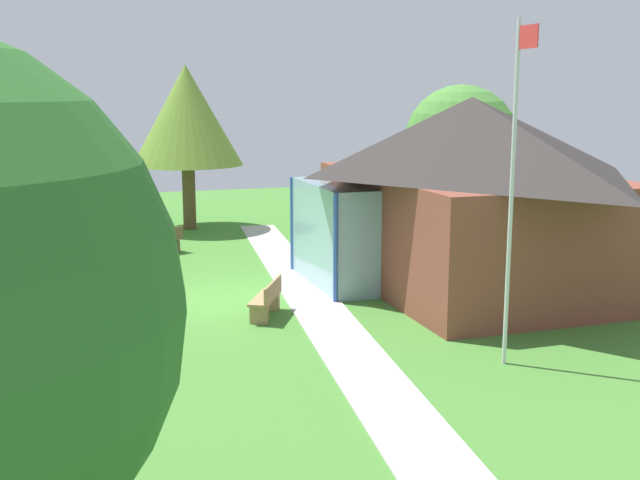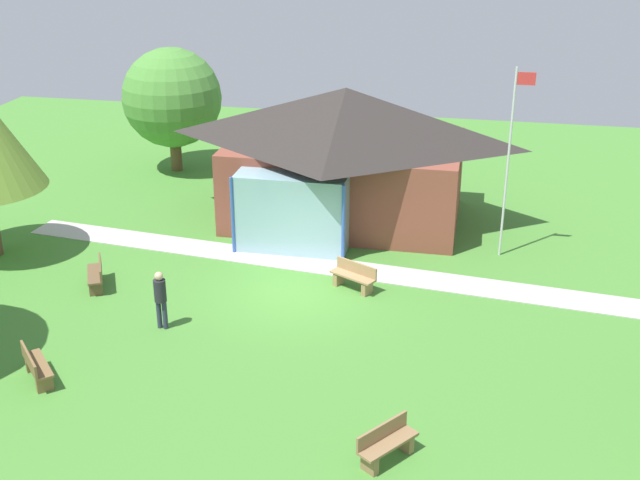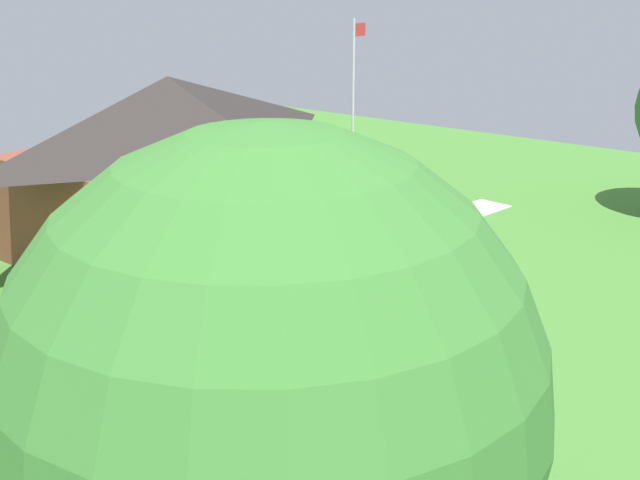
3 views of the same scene
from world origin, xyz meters
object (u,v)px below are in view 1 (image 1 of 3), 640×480
(visitor_strolling_lawn, at_px, (97,244))
(pavilion, at_px, (463,189))
(tree_west_hedge, at_px, (187,116))
(bench_rear_near_path, at_px, (267,300))
(flagpole, at_px, (513,181))
(tree_behind_pavilion_left, at_px, (461,142))
(bench_mid_left, at_px, (161,242))

(visitor_strolling_lawn, bearing_deg, pavilion, 74.29)
(tree_west_hedge, bearing_deg, visitor_strolling_lawn, -26.12)
(pavilion, relative_size, tree_west_hedge, 1.54)
(bench_rear_near_path, bearing_deg, flagpole, -113.71)
(flagpole, relative_size, tree_behind_pavilion_left, 1.19)
(bench_rear_near_path, distance_m, tree_west_hedge, 12.89)
(tree_west_hedge, distance_m, tree_behind_pavilion_left, 10.23)
(pavilion, xyz_separation_m, tree_west_hedge, (-10.96, -5.50, 1.62))
(bench_rear_near_path, xyz_separation_m, tree_west_hedge, (-12.32, 0.15, 3.80))
(bench_rear_near_path, distance_m, tree_behind_pavilion_left, 14.07)
(tree_behind_pavilion_left, bearing_deg, bench_rear_near_path, -46.21)
(tree_behind_pavilion_left, bearing_deg, pavilion, -27.74)
(bench_rear_near_path, xyz_separation_m, tree_behind_pavilion_left, (-9.54, 9.95, 2.82))
(bench_mid_left, height_order, visitor_strolling_lawn, visitor_strolling_lawn)
(pavilion, bearing_deg, tree_west_hedge, -153.36)
(bench_rear_near_path, distance_m, bench_mid_left, 7.96)
(bench_mid_left, relative_size, tree_behind_pavilion_left, 0.29)
(bench_rear_near_path, bearing_deg, bench_mid_left, 38.79)
(bench_mid_left, bearing_deg, visitor_strolling_lawn, -151.16)
(pavilion, height_order, flagpole, flagpole)
(bench_mid_left, height_order, tree_behind_pavilion_left, tree_behind_pavilion_left)
(tree_west_hedge, bearing_deg, bench_rear_near_path, -0.69)
(tree_west_hedge, height_order, tree_behind_pavilion_left, tree_west_hedge)
(visitor_strolling_lawn, bearing_deg, bench_rear_near_path, 41.02)
(bench_rear_near_path, relative_size, tree_west_hedge, 0.25)
(visitor_strolling_lawn, bearing_deg, bench_mid_left, 150.76)
(pavilion, xyz_separation_m, bench_rear_near_path, (1.36, -5.65, -2.18))
(visitor_strolling_lawn, relative_size, tree_behind_pavilion_left, 0.33)
(pavilion, height_order, tree_behind_pavilion_left, tree_behind_pavilion_left)
(pavilion, height_order, bench_rear_near_path, pavilion)
(visitor_strolling_lawn, distance_m, tree_behind_pavilion_left, 14.41)
(tree_west_hedge, bearing_deg, pavilion, 26.64)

